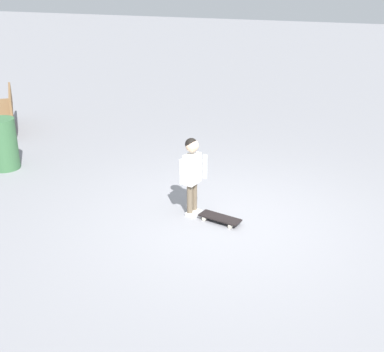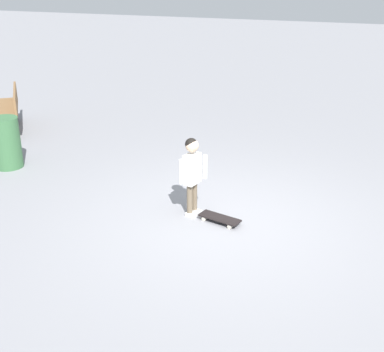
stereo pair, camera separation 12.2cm
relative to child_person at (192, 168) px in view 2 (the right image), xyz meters
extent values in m
plane|color=gray|center=(-0.08, -0.52, -0.66)|extent=(50.00, 50.00, 0.00)
cylinder|color=brown|center=(0.05, -0.01, -0.42)|extent=(0.08, 0.08, 0.42)
cube|color=white|center=(0.05, -0.04, -0.63)|extent=(0.11, 0.16, 0.05)
cylinder|color=brown|center=(-0.05, 0.01, -0.42)|extent=(0.08, 0.08, 0.42)
cube|color=white|center=(-0.06, -0.02, -0.63)|extent=(0.11, 0.16, 0.05)
cube|color=white|center=(0.00, 0.00, -0.01)|extent=(0.27, 0.19, 0.40)
cylinder|color=white|center=(0.13, -0.13, -0.01)|extent=(0.06, 0.06, 0.32)
cylinder|color=white|center=(-0.14, 0.10, -0.01)|extent=(0.06, 0.06, 0.32)
sphere|color=beige|center=(0.00, 0.00, 0.31)|extent=(0.17, 0.17, 0.17)
sphere|color=black|center=(0.00, 0.01, 0.32)|extent=(0.16, 0.16, 0.16)
cube|color=black|center=(-0.10, -0.41, -0.59)|extent=(0.32, 0.58, 0.02)
cube|color=#B7B7BC|center=(-0.14, -0.60, -0.61)|extent=(0.11, 0.06, 0.02)
cube|color=#B7B7BC|center=(-0.05, -0.23, -0.61)|extent=(0.11, 0.06, 0.02)
cylinder|color=beige|center=(-0.07, -0.62, -0.63)|extent=(0.04, 0.06, 0.06)
cylinder|color=beige|center=(-0.22, -0.58, -0.63)|extent=(0.04, 0.06, 0.06)
cylinder|color=beige|center=(0.02, -0.24, -0.63)|extent=(0.04, 0.06, 0.06)
cylinder|color=beige|center=(-0.12, -0.21, -0.63)|extent=(0.04, 0.06, 0.06)
cube|color=brown|center=(2.24, 4.71, -0.22)|extent=(1.54, 1.32, 0.05)
cube|color=brown|center=(2.36, 4.55, -0.02)|extent=(1.29, 1.01, 0.32)
cube|color=#4C4C51|center=(2.79, 5.14, -0.46)|extent=(0.28, 0.33, 0.39)
cube|color=#4C4C51|center=(1.68, 4.29, -0.46)|extent=(0.28, 0.33, 0.39)
cylinder|color=#38663D|center=(0.59, 3.40, -0.24)|extent=(0.46, 0.46, 0.83)
camera|label=1|loc=(-5.78, -1.98, 2.44)|focal=48.07mm
camera|label=2|loc=(-5.74, -2.09, 2.44)|focal=48.07mm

